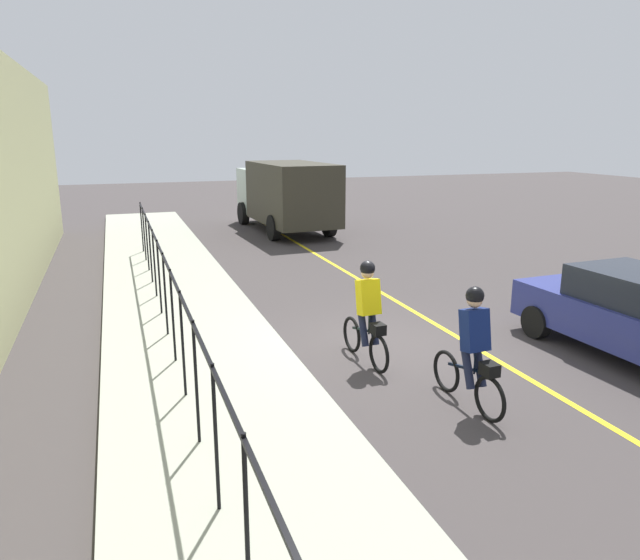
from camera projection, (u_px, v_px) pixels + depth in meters
ground_plane at (385, 348)px, 10.94m from camera, size 80.00×80.00×0.00m
lane_line_centre at (459, 338)px, 11.45m from camera, size 36.00×0.12×0.01m
sidewalk at (202, 368)px, 9.83m from camera, size 40.00×3.20×0.15m
iron_fence at (168, 286)px, 10.32m from camera, size 18.59×0.04×1.60m
cyclist_lead at (367, 313)px, 10.00m from camera, size 1.71×0.38×1.83m
cyclist_follow at (473, 349)px, 8.35m from camera, size 1.71×0.38×1.83m
patrol_sedan at (640, 314)px, 10.22m from camera, size 4.48×2.08×1.58m
box_truck_background at (286, 193)px, 23.52m from camera, size 6.82×2.81×2.78m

